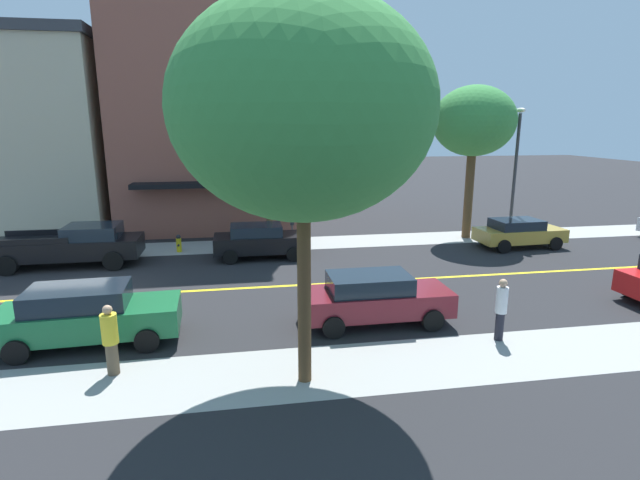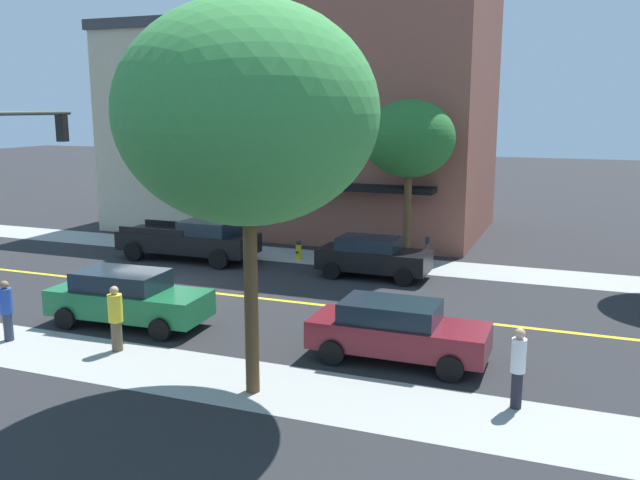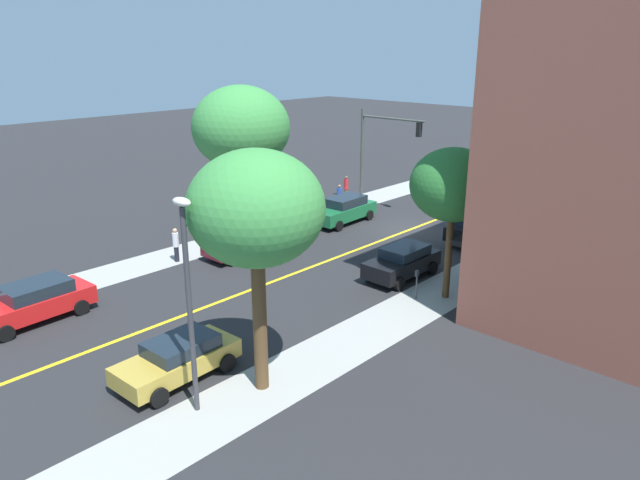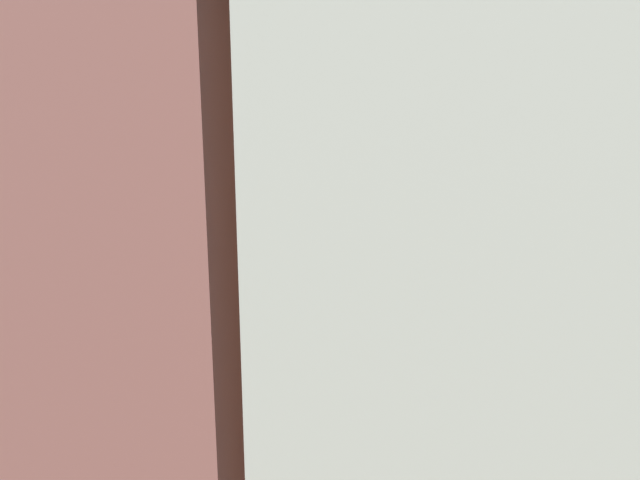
% 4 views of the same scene
% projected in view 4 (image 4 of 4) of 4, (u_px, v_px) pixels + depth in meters
% --- Properties ---
extents(ground_plane, '(140.00, 140.00, 0.00)m').
position_uv_depth(ground_plane, '(473.00, 279.00, 25.49)').
color(ground_plane, '#262628').
extents(sidewalk_left, '(2.64, 126.00, 0.01)m').
position_uv_depth(sidewalk_left, '(426.00, 345.00, 19.74)').
color(sidewalk_left, '#9E9E99').
rests_on(sidewalk_left, ground).
extents(sidewalk_right, '(2.64, 126.00, 0.01)m').
position_uv_depth(sidewalk_right, '(503.00, 237.00, 31.23)').
color(sidewalk_right, '#9E9E99').
rests_on(sidewalk_right, ground).
extents(road_centerline_stripe, '(0.20, 126.00, 0.00)m').
position_uv_depth(road_centerline_stripe, '(473.00, 279.00, 25.49)').
color(road_centerline_stripe, yellow).
rests_on(road_centerline_stripe, ground).
extents(brick_apartment_block, '(11.28, 10.28, 15.20)m').
position_uv_depth(brick_apartment_block, '(125.00, 79.00, 13.13)').
color(brick_apartment_block, '#935142').
rests_on(brick_apartment_block, ground).
extents(street_tree_left_near, '(5.53, 5.53, 8.54)m').
position_uv_depth(street_tree_left_near, '(361.00, 94.00, 32.67)').
color(street_tree_left_near, brown).
rests_on(street_tree_left_near, ground).
extents(street_tree_right_corner, '(3.64, 3.64, 6.62)m').
position_uv_depth(street_tree_right_corner, '(198.00, 157.00, 20.87)').
color(street_tree_right_corner, brown).
rests_on(street_tree_right_corner, ground).
extents(fire_hydrant, '(0.44, 0.24, 0.83)m').
position_uv_depth(fire_hydrant, '(343.00, 309.00, 21.37)').
color(fire_hydrant, yellow).
rests_on(fire_hydrant, ground).
extents(parking_meter, '(0.12, 0.18, 1.31)m').
position_uv_depth(parking_meter, '(191.00, 276.00, 23.13)').
color(parking_meter, '#4C4C51').
rests_on(parking_meter, ground).
extents(traffic_light_mast, '(5.01, 0.32, 6.62)m').
position_uv_depth(traffic_light_mast, '(571.00, 149.00, 27.23)').
color(traffic_light_mast, '#474C47').
rests_on(traffic_light_mast, ground).
extents(red_sedan_right_curb, '(2.28, 4.67, 1.56)m').
position_uv_depth(red_sedan_right_curb, '(105.00, 193.00, 36.79)').
color(red_sedan_right_curb, red).
rests_on(red_sedan_right_curb, ground).
extents(green_sedan_right_curb, '(2.17, 4.79, 1.62)m').
position_uv_depth(green_sedan_right_curb, '(458.00, 229.00, 29.33)').
color(green_sedan_right_curb, '#196638').
rests_on(green_sedan_right_curb, ground).
extents(black_sedan_left_curb, '(1.96, 4.16, 1.52)m').
position_uv_depth(black_sedan_left_curb, '(262.00, 268.00, 24.21)').
color(black_sedan_left_curb, black).
rests_on(black_sedan_left_curb, ground).
extents(gold_sedan_left_curb, '(2.12, 4.21, 1.39)m').
position_uv_depth(gold_sedan_left_curb, '(4.00, 232.00, 29.23)').
color(gold_sedan_left_curb, '#B29338').
rests_on(gold_sedan_left_curb, ground).
extents(maroon_sedan_right_curb, '(1.93, 4.45, 1.53)m').
position_uv_depth(maroon_sedan_right_curb, '(287.00, 213.00, 32.42)').
color(maroon_sedan_right_curb, maroon).
rests_on(maroon_sedan_right_curb, ground).
extents(black_pickup_truck, '(2.29, 5.91, 1.74)m').
position_uv_depth(black_pickup_truck, '(490.00, 297.00, 21.07)').
color(black_pickup_truck, black).
rests_on(black_pickup_truck, ground).
extents(pedestrian_blue_shirt, '(0.33, 0.33, 1.69)m').
position_uv_depth(pedestrian_blue_shirt, '(520.00, 221.00, 30.49)').
color(pedestrian_blue_shirt, '#33384C').
rests_on(pedestrian_blue_shirt, ground).
extents(pedestrian_red_shirt, '(0.32, 0.32, 1.76)m').
position_uv_depth(pedestrian_red_shirt, '(574.00, 218.00, 30.74)').
color(pedestrian_red_shirt, brown).
rests_on(pedestrian_red_shirt, ground).
extents(pedestrian_yellow_shirt, '(0.38, 0.38, 1.76)m').
position_uv_depth(pedestrian_yellow_shirt, '(444.00, 215.00, 31.39)').
color(pedestrian_yellow_shirt, brown).
rests_on(pedestrian_yellow_shirt, ground).
extents(pedestrian_white_shirt, '(0.31, 0.31, 1.78)m').
position_uv_depth(pedestrian_white_shirt, '(248.00, 197.00, 35.14)').
color(pedestrian_white_shirt, black).
rests_on(pedestrian_white_shirt, ground).
extents(small_dog, '(0.67, 0.39, 0.50)m').
position_uv_depth(small_dog, '(539.00, 236.00, 30.19)').
color(small_dog, silver).
rests_on(small_dog, ground).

